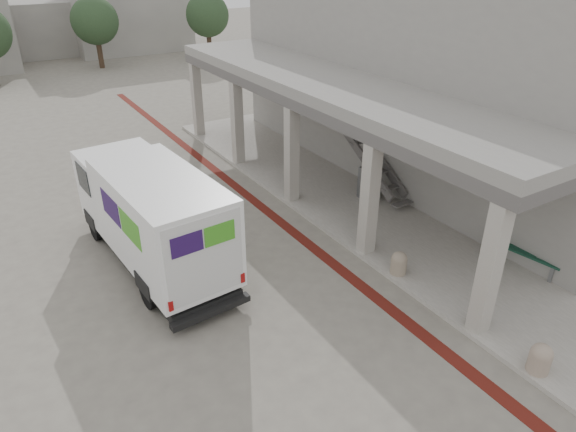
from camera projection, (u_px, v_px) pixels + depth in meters
ground at (315, 284)px, 13.44m from camera, size 120.00×120.00×0.00m
bike_lane_stripe at (305, 241)px, 15.41m from camera, size 0.35×40.00×0.01m
sidewalk at (425, 241)px, 15.27m from camera, size 4.40×28.00×0.12m
transit_building at (403, 86)px, 18.40m from camera, size 7.60×17.00×7.00m
distant_backdrop at (9, 23)px, 37.81m from camera, size 28.00×10.00×6.50m
tree_mid at (95, 21)px, 35.41m from camera, size 3.20×3.20×4.80m
tree_right at (207, 15)px, 38.38m from camera, size 3.20×3.20×4.80m
fedex_truck at (151, 214)px, 13.69m from camera, size 2.56×6.84×2.86m
bench at (523, 255)px, 13.86m from camera, size 0.80×2.12×0.49m
bollard_near at (540, 358)px, 10.42m from camera, size 0.45×0.45×0.67m
bollard_far at (399, 263)px, 13.56m from camera, size 0.43×0.43×0.64m
utility_cabinet at (369, 184)px, 17.46m from camera, size 0.50×0.67×1.11m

